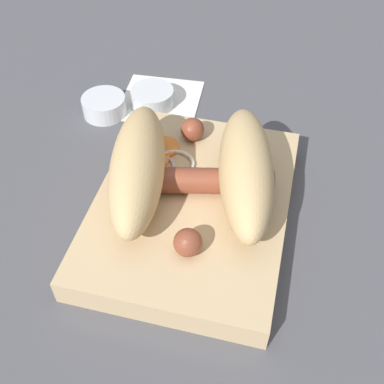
# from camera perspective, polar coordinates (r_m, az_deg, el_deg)

# --- Properties ---
(ground_plane) EXTENTS (3.00, 3.00, 0.00)m
(ground_plane) POSITION_cam_1_polar(r_m,az_deg,el_deg) (0.50, 0.00, -3.00)
(ground_plane) COLOR #4C4C51
(food_tray) EXTENTS (0.25, 0.19, 0.03)m
(food_tray) POSITION_cam_1_polar(r_m,az_deg,el_deg) (0.49, 0.00, -1.93)
(food_tray) COLOR tan
(food_tray) RESTS_ON ground_plane
(bread_roll) EXTENTS (0.20, 0.19, 0.06)m
(bread_roll) POSITION_cam_1_polar(r_m,az_deg,el_deg) (0.46, -0.08, 2.67)
(bread_roll) COLOR tan
(bread_roll) RESTS_ON food_tray
(sausage) EXTENTS (0.18, 0.16, 0.03)m
(sausage) POSITION_cam_1_polar(r_m,az_deg,el_deg) (0.47, -0.19, 1.46)
(sausage) COLOR brown
(sausage) RESTS_ON food_tray
(pickled_veggies) EXTENTS (0.08, 0.06, 0.00)m
(pickled_veggies) POSITION_cam_1_polar(r_m,az_deg,el_deg) (0.51, -3.71, 3.52)
(pickled_veggies) COLOR orange
(pickled_veggies) RESTS_ON food_tray
(napkin) EXTENTS (0.11, 0.11, 0.00)m
(napkin) POSITION_cam_1_polar(r_m,az_deg,el_deg) (0.64, -3.75, 10.86)
(napkin) COLOR white
(napkin) RESTS_ON ground_plane
(condiment_cup_near) EXTENTS (0.05, 0.05, 0.02)m
(condiment_cup_near) POSITION_cam_1_polar(r_m,az_deg,el_deg) (0.63, -4.69, 10.97)
(condiment_cup_near) COLOR silver
(condiment_cup_near) RESTS_ON ground_plane
(condiment_cup_far) EXTENTS (0.05, 0.05, 0.02)m
(condiment_cup_far) POSITION_cam_1_polar(r_m,az_deg,el_deg) (0.62, -10.36, 9.95)
(condiment_cup_far) COLOR silver
(condiment_cup_far) RESTS_ON ground_plane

